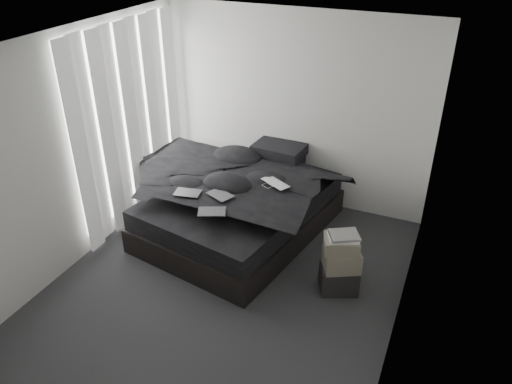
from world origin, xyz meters
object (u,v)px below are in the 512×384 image
at_px(bed, 240,220).
at_px(laptop, 272,179).
at_px(box_lower, 339,278).
at_px(side_stand, 176,194).

relative_size(bed, laptop, 6.24).
xyz_separation_m(bed, laptop, (0.43, -0.02, 0.70)).
height_order(laptop, box_lower, laptop).
height_order(bed, side_stand, side_stand).
distance_m(bed, box_lower, 1.58).
bearing_deg(box_lower, side_stand, 166.02).
height_order(laptop, side_stand, laptop).
relative_size(laptop, side_stand, 0.56).
xyz_separation_m(side_stand, box_lower, (2.38, -0.59, -0.19)).
xyz_separation_m(laptop, side_stand, (-1.35, 0.00, -0.52)).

